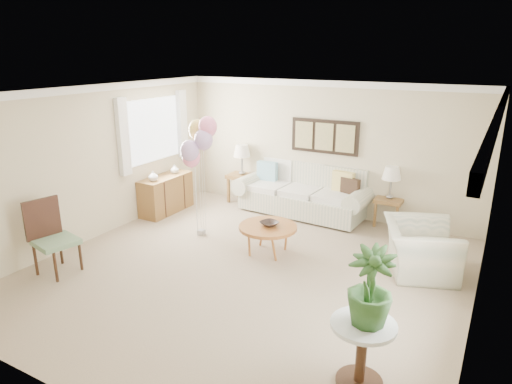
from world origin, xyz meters
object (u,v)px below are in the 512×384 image
Objects in this scene: coffee_table at (268,228)px; accent_chair at (51,235)px; sofa at (304,194)px; armchair at (420,248)px; balloon_cluster at (198,141)px.

coffee_table is 0.85× the size of accent_chair.
sofa is at bearing 97.17° from coffee_table.
coffee_table is 2.30m from armchair.
balloon_cluster reaches higher than accent_chair.
armchair is at bearing 29.12° from accent_chair.
accent_chair is at bearing -116.24° from balloon_cluster.
armchair reaches higher than coffee_table.
coffee_table is 3.22m from accent_chair.
coffee_table is at bearing -3.78° from balloon_cluster.
balloon_cluster is at bearing 176.22° from coffee_table.
sofa is 4.68m from accent_chair.
coffee_table is at bearing 83.25° from armchair.
balloon_cluster reaches higher than coffee_table.
sofa is 2.93× the size of coffee_table.
accent_chair reaches higher than sofa.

